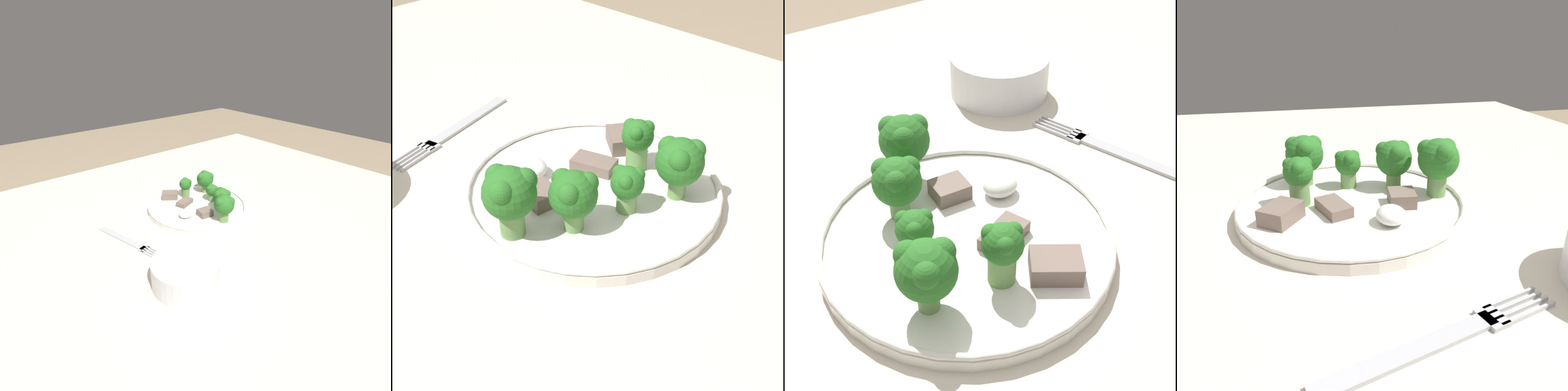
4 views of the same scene
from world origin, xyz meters
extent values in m
cube|color=beige|center=(0.00, 0.00, 0.75)|extent=(1.39, 1.04, 0.03)
cylinder|color=brown|center=(0.63, -0.46, 0.37)|extent=(0.06, 0.06, 0.74)
cylinder|color=white|center=(-0.03, -0.05, 0.78)|extent=(0.27, 0.27, 0.01)
torus|color=white|center=(-0.03, -0.05, 0.78)|extent=(0.27, 0.27, 0.01)
cube|color=#B2B2B7|center=(0.20, -0.05, 0.77)|extent=(0.05, 0.14, 0.00)
cube|color=#B2B2B7|center=(0.18, 0.02, 0.77)|extent=(0.03, 0.02, 0.00)
cube|color=#B2B2B7|center=(0.18, 0.05, 0.77)|extent=(0.02, 0.06, 0.00)
cube|color=#B2B2B7|center=(0.17, 0.05, 0.77)|extent=(0.02, 0.06, 0.00)
cube|color=#B2B2B7|center=(0.17, 0.05, 0.77)|extent=(0.02, 0.06, 0.00)
cube|color=#B2B2B7|center=(0.16, 0.04, 0.77)|extent=(0.02, 0.06, 0.00)
cylinder|color=#709E56|center=(-0.04, -0.11, 0.80)|extent=(0.02, 0.02, 0.03)
sphere|color=#286B23|center=(-0.04, -0.11, 0.82)|extent=(0.03, 0.03, 0.03)
sphere|color=#286B23|center=(-0.03, -0.11, 0.83)|extent=(0.02, 0.02, 0.02)
sphere|color=#286B23|center=(-0.05, -0.10, 0.83)|extent=(0.02, 0.02, 0.02)
sphere|color=#286B23|center=(-0.05, -0.12, 0.83)|extent=(0.02, 0.02, 0.02)
cylinder|color=#709E56|center=(-0.03, 0.06, 0.80)|extent=(0.02, 0.02, 0.03)
sphere|color=#286B23|center=(-0.03, 0.06, 0.83)|extent=(0.05, 0.05, 0.05)
sphere|color=#286B23|center=(-0.01, 0.06, 0.84)|extent=(0.02, 0.02, 0.02)
sphere|color=#286B23|center=(-0.04, 0.07, 0.84)|extent=(0.02, 0.02, 0.02)
sphere|color=#286B23|center=(-0.04, 0.04, 0.84)|extent=(0.02, 0.02, 0.02)
cylinder|color=#709E56|center=(-0.07, 0.01, 0.79)|extent=(0.02, 0.02, 0.02)
sphere|color=#286B23|center=(-0.07, 0.01, 0.82)|extent=(0.05, 0.05, 0.05)
sphere|color=#286B23|center=(-0.05, 0.01, 0.83)|extent=(0.02, 0.02, 0.02)
sphere|color=#286B23|center=(-0.07, 0.02, 0.83)|extent=(0.02, 0.02, 0.02)
sphere|color=#286B23|center=(-0.07, 0.00, 0.83)|extent=(0.02, 0.02, 0.02)
cylinder|color=#709E56|center=(-0.10, -0.10, 0.79)|extent=(0.02, 0.02, 0.02)
sphere|color=#286B23|center=(-0.10, -0.10, 0.82)|extent=(0.05, 0.05, 0.05)
sphere|color=#286B23|center=(-0.09, -0.10, 0.83)|extent=(0.02, 0.02, 0.02)
sphere|color=#286B23|center=(-0.11, -0.09, 0.83)|extent=(0.02, 0.02, 0.02)
sphere|color=#286B23|center=(-0.11, -0.11, 0.83)|extent=(0.02, 0.02, 0.02)
cylinder|color=#709E56|center=(-0.08, -0.04, 0.79)|extent=(0.02, 0.02, 0.02)
sphere|color=#286B23|center=(-0.08, -0.04, 0.81)|extent=(0.03, 0.03, 0.03)
sphere|color=#286B23|center=(-0.07, -0.04, 0.82)|extent=(0.02, 0.02, 0.02)
sphere|color=#286B23|center=(-0.09, -0.04, 0.82)|extent=(0.02, 0.02, 0.02)
sphere|color=#286B23|center=(-0.09, -0.05, 0.82)|extent=(0.02, 0.02, 0.02)
cube|color=#756056|center=(0.00, -0.13, 0.79)|extent=(0.05, 0.05, 0.02)
cube|color=#756056|center=(-0.01, -0.07, 0.79)|extent=(0.05, 0.04, 0.01)
cube|color=#756056|center=(-0.01, 0.01, 0.79)|extent=(0.04, 0.03, 0.02)
ellipsoid|color=white|center=(0.03, -0.02, 0.79)|extent=(0.04, 0.03, 0.02)
camera|label=1|loc=(0.44, 0.52, 1.18)|focal=28.00mm
camera|label=2|loc=(-0.35, 0.29, 1.12)|focal=50.00mm
camera|label=3|loc=(-0.24, -0.35, 1.12)|focal=50.00mm
camera|label=4|loc=(0.38, -0.12, 0.97)|focal=35.00mm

